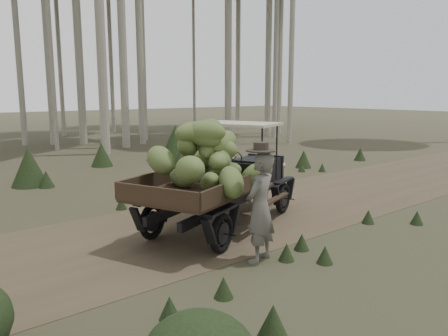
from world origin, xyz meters
The scene contains 5 objects.
ground centered at (0.00, 0.00, 0.00)m, with size 120.00×120.00×0.00m, color #473D2B.
dirt_track centered at (0.00, 0.00, 0.00)m, with size 70.00×4.00×0.01m, color brown.
banana_truck centered at (-1.76, -0.48, 1.32)m, with size 4.76×3.21×2.35m.
farmer centered at (-2.22, -2.18, 0.93)m, with size 0.77×0.62×1.97m.
undergrowth centered at (1.11, -0.48, 0.51)m, with size 23.07×23.90×1.39m.
Camera 1 is at (-6.99, -7.10, 2.74)m, focal length 35.00 mm.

